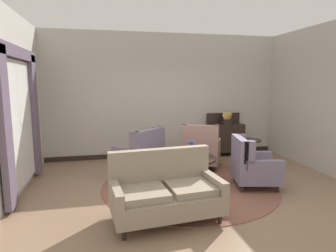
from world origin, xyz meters
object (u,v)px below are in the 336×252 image
(porcelain_vase, at_px, (191,150))
(armchair_near_sideboard, at_px, (201,149))
(coffee_table, at_px, (191,161))
(settee, at_px, (166,192))
(sideboard, at_px, (225,137))
(armchair_near_window, at_px, (252,165))
(gramophone, at_px, (229,117))
(side_table, at_px, (248,152))
(armchair_beside_settee, at_px, (141,155))

(porcelain_vase, xyz_separation_m, armchair_near_sideboard, (0.52, 0.90, -0.23))
(coffee_table, bearing_deg, settee, -120.15)
(armchair_near_sideboard, bearing_deg, sideboard, -109.25)
(settee, bearing_deg, armchair_near_window, 20.30)
(sideboard, distance_m, gramophone, 0.58)
(settee, xyz_separation_m, side_table, (2.24, 1.80, 0.03))
(settee, height_order, gramophone, gramophone)
(porcelain_vase, height_order, armchair_beside_settee, armchair_beside_settee)
(porcelain_vase, xyz_separation_m, armchair_near_window, (1.04, -0.48, -0.24))
(settee, height_order, armchair_near_sideboard, armchair_near_sideboard)
(coffee_table, bearing_deg, sideboard, 51.13)
(armchair_near_window, bearing_deg, coffee_table, 79.94)
(armchair_near_window, relative_size, sideboard, 0.84)
(settee, relative_size, armchair_beside_settee, 1.41)
(porcelain_vase, bearing_deg, armchair_near_window, -24.82)
(armchair_near_sideboard, xyz_separation_m, sideboard, (1.02, 0.99, 0.06))
(porcelain_vase, height_order, settee, settee)
(armchair_near_window, distance_m, side_table, 0.98)
(porcelain_vase, height_order, gramophone, gramophone)
(side_table, bearing_deg, armchair_near_window, -114.03)
(side_table, relative_size, sideboard, 0.64)
(coffee_table, height_order, armchair_near_sideboard, armchair_near_sideboard)
(settee, height_order, armchair_beside_settee, armchair_beside_settee)
(gramophone, bearing_deg, side_table, -95.68)
(coffee_table, relative_size, armchair_near_sideboard, 0.86)
(settee, xyz_separation_m, gramophone, (2.37, 3.18, 0.66))
(porcelain_vase, xyz_separation_m, sideboard, (1.54, 1.88, -0.17))
(armchair_near_window, relative_size, side_table, 1.32)
(armchair_near_window, bearing_deg, settee, 128.56)
(armchair_beside_settee, bearing_deg, side_table, 131.33)
(sideboard, bearing_deg, armchair_beside_settee, -153.32)
(armchair_near_sideboard, relative_size, side_table, 1.59)
(armchair_near_sideboard, bearing_deg, armchair_near_window, 137.43)
(coffee_table, bearing_deg, armchair_near_window, -22.50)
(armchair_near_sideboard, height_order, side_table, armchair_near_sideboard)
(settee, height_order, armchair_near_window, settee)
(porcelain_vase, relative_size, gramophone, 0.68)
(armchair_near_sideboard, height_order, gramophone, gramophone)
(armchair_near_sideboard, xyz_separation_m, gramophone, (1.06, 0.90, 0.63))
(porcelain_vase, relative_size, armchair_near_window, 0.32)
(settee, distance_m, gramophone, 4.03)
(porcelain_vase, distance_m, armchair_near_window, 1.17)
(settee, height_order, side_table, settee)
(porcelain_vase, relative_size, sideboard, 0.27)
(armchair_beside_settee, bearing_deg, porcelain_vase, 100.78)
(gramophone, bearing_deg, sideboard, 117.13)
(coffee_table, distance_m, armchair_near_sideboard, 1.08)
(armchair_near_window, xyz_separation_m, side_table, (0.40, 0.90, 0.02))
(coffee_table, bearing_deg, gramophone, 49.11)
(armchair_beside_settee, xyz_separation_m, sideboard, (2.43, 1.22, 0.06))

